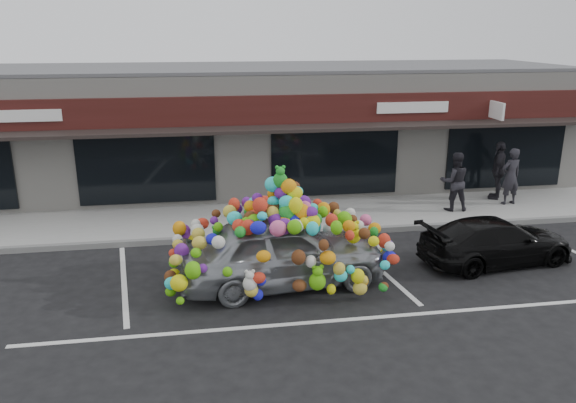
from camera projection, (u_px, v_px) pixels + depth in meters
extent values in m
plane|color=black|center=(263.00, 277.00, 13.16)|extent=(90.00, 90.00, 0.00)
cube|color=beige|center=(236.00, 128.00, 20.57)|extent=(24.00, 6.00, 4.20)
cube|color=#59595B|center=(234.00, 68.00, 19.94)|extent=(24.00, 6.00, 0.12)
cube|color=#38120F|center=(242.00, 111.00, 17.35)|extent=(24.00, 0.18, 0.90)
cube|color=black|center=(244.00, 129.00, 17.01)|extent=(24.00, 1.20, 0.10)
cube|color=white|center=(496.00, 110.00, 18.16)|extent=(0.08, 0.95, 0.55)
cube|color=white|center=(19.00, 116.00, 16.26)|extent=(2.40, 0.04, 0.35)
cube|color=white|center=(413.00, 107.00, 18.06)|extent=(2.40, 0.04, 0.35)
cube|color=black|center=(147.00, 167.00, 17.45)|extent=(4.20, 0.12, 2.30)
cube|color=black|center=(335.00, 160.00, 18.34)|extent=(4.20, 0.12, 2.30)
cube|color=black|center=(505.00, 154.00, 19.24)|extent=(4.20, 0.12, 2.30)
cube|color=gray|center=(248.00, 219.00, 16.91)|extent=(26.00, 3.00, 0.15)
cube|color=slate|center=(253.00, 237.00, 15.49)|extent=(26.00, 0.18, 0.16)
cube|color=silver|center=(124.00, 282.00, 12.86)|extent=(0.73, 4.37, 0.01)
cube|color=silver|center=(376.00, 266.00, 13.76)|extent=(0.73, 4.37, 0.01)
cube|color=silver|center=(576.00, 252.00, 14.57)|extent=(0.73, 4.37, 0.01)
cube|color=silver|center=(375.00, 317.00, 11.28)|extent=(14.00, 0.12, 0.01)
imported|color=gray|center=(282.00, 252.00, 12.56)|extent=(2.36, 4.81, 1.58)
ellipsoid|color=#FF5124|center=(282.00, 192.00, 12.15)|extent=(1.60, 2.09, 1.18)
sphere|color=#F5FC0D|center=(354.00, 236.00, 12.56)|extent=(0.34, 0.34, 0.34)
sphere|color=#1C20FE|center=(317.00, 278.00, 11.76)|extent=(0.36, 0.36, 0.36)
sphere|color=green|center=(243.00, 245.00, 13.44)|extent=(0.30, 0.30, 0.30)
sphere|color=pink|center=(281.00, 168.00, 11.99)|extent=(0.32, 0.32, 0.32)
sphere|color=#FFA320|center=(219.00, 239.00, 12.34)|extent=(0.30, 0.30, 0.30)
imported|color=black|center=(496.00, 241.00, 13.80)|extent=(2.09, 4.07, 1.13)
imported|color=black|center=(511.00, 176.00, 17.90)|extent=(0.73, 0.55, 1.83)
imported|color=black|center=(454.00, 181.00, 17.28)|extent=(0.96, 0.79, 1.84)
imported|color=#272329|center=(498.00, 170.00, 18.47)|extent=(1.20, 1.03, 1.93)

